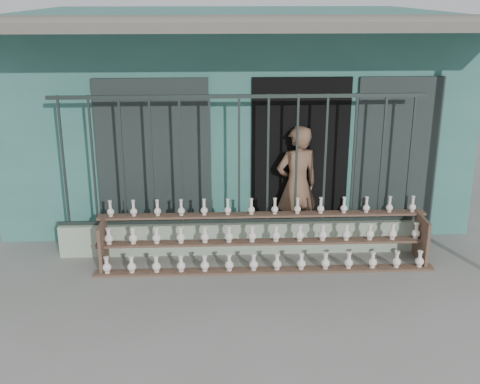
{
  "coord_description": "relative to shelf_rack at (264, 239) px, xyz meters",
  "views": [
    {
      "loc": [
        -0.33,
        -6.53,
        3.56
      ],
      "look_at": [
        0.0,
        1.0,
        1.0
      ],
      "focal_mm": 45.0,
      "sensor_mm": 36.0,
      "label": 1
    }
  ],
  "objects": [
    {
      "name": "ground",
      "position": [
        -0.32,
        -0.88,
        -0.36
      ],
      "size": [
        60.0,
        60.0,
        0.0
      ],
      "primitive_type": "plane",
      "color": "slate"
    },
    {
      "name": "elderly_woman",
      "position": [
        0.53,
        0.74,
        0.51
      ],
      "size": [
        0.74,
        0.6,
        1.75
      ],
      "primitive_type": "imported",
      "rotation": [
        0.0,
        0.0,
        3.46
      ],
      "color": "brown",
      "rests_on": "ground"
    },
    {
      "name": "security_fence",
      "position": [
        -0.32,
        0.42,
        0.98
      ],
      "size": [
        5.0,
        0.04,
        1.8
      ],
      "color": "#283330",
      "rests_on": "parapet_wall"
    },
    {
      "name": "shelf_rack",
      "position": [
        0.0,
        0.0,
        0.0
      ],
      "size": [
        4.5,
        0.68,
        0.85
      ],
      "color": "brown",
      "rests_on": "ground"
    },
    {
      "name": "workshop_building",
      "position": [
        -0.31,
        3.35,
        1.26
      ],
      "size": [
        7.4,
        6.6,
        3.21
      ],
      "color": "#346D64",
      "rests_on": "ground"
    },
    {
      "name": "parapet_wall",
      "position": [
        -0.32,
        0.42,
        -0.14
      ],
      "size": [
        5.0,
        0.2,
        0.45
      ],
      "primitive_type": "cube",
      "color": "#9CAF96",
      "rests_on": "ground"
    }
  ]
}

